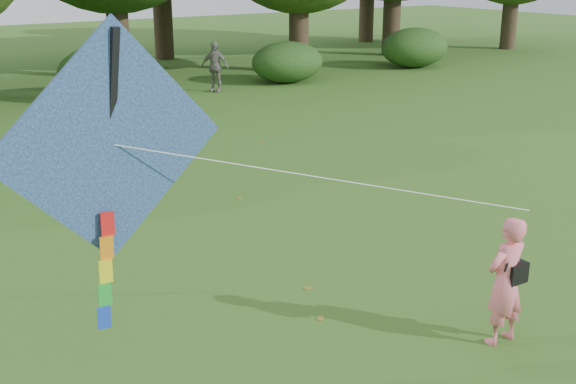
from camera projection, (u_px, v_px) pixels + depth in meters
ground at (401, 339)px, 9.15m from camera, size 100.00×100.00×0.00m
man_kite_flyer at (505, 281)px, 8.85m from camera, size 0.61×0.41×1.66m
bystander_right at (215, 67)px, 25.95m from camera, size 0.98×1.11×1.80m
crossbody_bag at (514, 272)px, 8.86m from camera, size 0.43×0.20×0.69m
flying_kite at (112, 148)px, 7.19m from camera, size 5.83×1.90×3.28m
fallen_leaves at (200, 259)px, 11.57m from camera, size 9.28×13.13×0.01m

